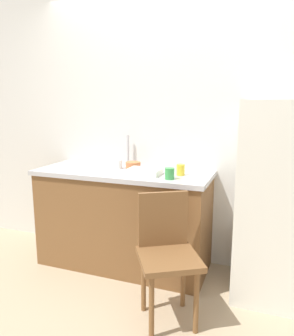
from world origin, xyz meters
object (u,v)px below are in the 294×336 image
chair (167,251)px  terracotta_bowl (133,165)px  cup_green (170,174)px  dish_tray (144,172)px  refrigerator (275,201)px  cup_yellow (181,170)px  cup_white (119,164)px

chair → terracotta_bowl: 1.02m
chair → cup_green: (-0.11, 0.42, 0.46)m
dish_tray → chair: bearing=-54.8°
terracotta_bowl → cup_green: bearing=-34.7°
refrigerator → chair: size_ratio=1.72×
refrigerator → dish_tray: (-1.05, -0.07, 0.17)m
dish_tray → refrigerator: bearing=3.7°
chair → terracotta_bowl: (-0.56, 0.74, 0.44)m
terracotta_bowl → cup_yellow: size_ratio=1.48×
refrigerator → cup_white: refrigerator is taller
cup_green → cup_yellow: bearing=74.8°
refrigerator → cup_yellow: bearing=179.5°
terracotta_bowl → cup_white: 0.13m
cup_white → terracotta_bowl: bearing=25.3°
refrigerator → chair: 0.94m
cup_yellow → cup_white: cup_yellow is taller
terracotta_bowl → cup_green: 0.55m
refrigerator → cup_green: size_ratio=16.70×
dish_tray → cup_green: 0.27m
chair → cup_yellow: cup_yellow is taller
chair → cup_yellow: (-0.07, 0.59, 0.46)m
refrigerator → cup_white: 1.38m
chair → dish_tray: 0.77m
refrigerator → terracotta_bowl: (-1.25, 0.15, 0.17)m
cup_yellow → dish_tray: bearing=-165.8°
terracotta_bowl → chair: bearing=-52.6°
dish_tray → cup_yellow: cup_yellow is taller
dish_tray → cup_green: size_ratio=3.05×
dish_tray → cup_white: size_ratio=3.45×
refrigerator → cup_yellow: refrigerator is taller
chair → terracotta_bowl: terracotta_bowl is taller
refrigerator → cup_green: 0.84m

